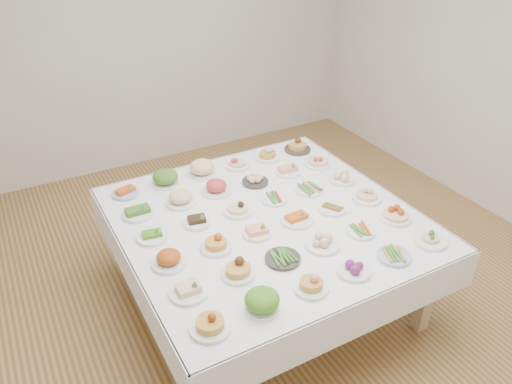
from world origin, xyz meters
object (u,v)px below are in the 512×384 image
dish_18 (152,234)px  dish_35 (298,144)px  display_table (266,225)px  dish_0 (210,321)px

dish_18 → dish_35: 1.70m
display_table → dish_35: (0.78, 0.79, 0.13)m
dish_0 → dish_18: size_ratio=1.05×
dish_18 → dish_35: dish_35 is taller
dish_0 → dish_35: (1.57, 1.57, 0.00)m
display_table → dish_18: size_ratio=9.74×
dish_0 → dish_18: dish_0 is taller
dish_18 → display_table: bearing=-10.6°
display_table → dish_18: (-0.79, 0.15, 0.10)m
dish_18 → dish_35: (1.57, 0.64, 0.03)m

